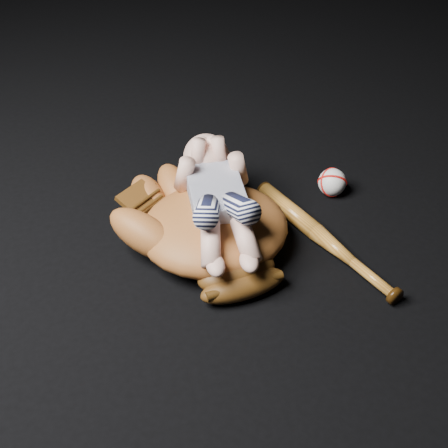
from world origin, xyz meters
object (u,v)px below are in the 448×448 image
object	(u,v)px
baseball	(332,182)
newborn_baby	(219,196)
baseball_bat	(324,238)
baseball_glove	(214,222)

from	to	relation	value
baseball	newborn_baby	bearing A→B (deg)	-159.27
baseball_bat	baseball_glove	bearing A→B (deg)	167.41
baseball_glove	baseball_bat	world-z (taller)	baseball_glove
baseball_glove	baseball	xyz separation A→B (m)	(0.31, 0.12, -0.03)
baseball_bat	baseball	xyz separation A→B (m)	(0.09, 0.17, 0.01)
newborn_baby	baseball_bat	size ratio (longest dim) A/B	0.92
baseball_glove	newborn_baby	distance (m)	0.06
newborn_baby	baseball	xyz separation A→B (m)	(0.30, 0.11, -0.09)
baseball	baseball_glove	bearing A→B (deg)	-159.16
baseball_glove	baseball_bat	size ratio (longest dim) A/B	1.04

